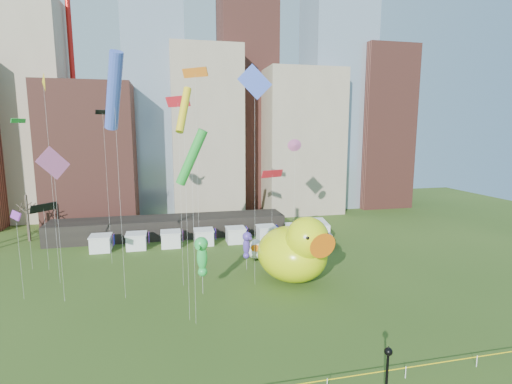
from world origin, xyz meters
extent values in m
cube|color=gray|center=(-30.00, 62.00, 21.00)|extent=(14.00, 12.00, 42.00)
cube|color=brown|center=(-18.00, 56.00, 13.00)|extent=(16.00, 14.00, 26.00)
cube|color=#8C9EB2|center=(-6.00, 64.00, 27.50)|extent=(12.00, 12.00, 55.00)
cube|color=gray|center=(4.00, 60.00, 17.00)|extent=(14.00, 14.00, 34.00)
cube|color=brown|center=(14.00, 66.00, 34.00)|extent=(12.00, 12.00, 68.00)
cube|color=gray|center=(24.00, 58.00, 15.00)|extent=(16.00, 14.00, 30.00)
cube|color=#8C9EB2|center=(34.00, 62.00, 24.00)|extent=(14.00, 12.00, 48.00)
cube|color=brown|center=(44.00, 60.00, 18.00)|extent=(12.00, 12.00, 36.00)
cylinder|color=red|center=(-22.00, 64.00, 38.00)|extent=(1.00, 1.00, 76.00)
cylinder|color=red|center=(30.00, 64.00, 38.00)|extent=(1.00, 1.00, 76.00)
cube|color=black|center=(-4.00, 42.00, 1.60)|extent=(38.00, 6.00, 3.20)
cube|color=white|center=(-14.00, 36.00, 1.10)|extent=(2.80, 2.80, 2.20)
cube|color=red|center=(-12.20, 36.00, 1.60)|extent=(0.08, 1.40, 1.60)
cube|color=white|center=(-9.00, 36.00, 1.10)|extent=(2.80, 2.80, 2.20)
cube|color=red|center=(-7.20, 36.00, 1.60)|extent=(0.08, 1.40, 1.60)
cube|color=white|center=(-4.00, 36.00, 1.10)|extent=(2.80, 2.80, 2.20)
cube|color=red|center=(-2.20, 36.00, 1.60)|extent=(0.08, 1.40, 1.60)
cube|color=white|center=(1.00, 36.00, 1.10)|extent=(2.80, 2.80, 2.20)
cube|color=red|center=(2.80, 36.00, 1.60)|extent=(0.08, 1.40, 1.60)
cube|color=white|center=(6.00, 36.00, 1.10)|extent=(2.80, 2.80, 2.20)
cube|color=red|center=(7.80, 36.00, 1.60)|extent=(0.08, 1.40, 1.60)
cube|color=white|center=(11.00, 36.00, 1.10)|extent=(2.80, 2.80, 2.20)
cube|color=red|center=(12.80, 36.00, 1.60)|extent=(0.08, 1.40, 1.60)
cube|color=white|center=(16.00, 36.00, 1.10)|extent=(2.80, 2.80, 2.20)
cube|color=red|center=(17.80, 36.00, 1.60)|extent=(0.08, 1.40, 1.60)
cylinder|color=#382B21|center=(-26.00, 44.00, 3.75)|extent=(0.44, 0.44, 7.50)
cylinder|color=white|center=(12.00, 0.00, 0.45)|extent=(0.06, 0.06, 0.90)
cylinder|color=white|center=(18.00, 0.00, 0.45)|extent=(0.06, 0.06, 0.90)
ellipsoid|color=#DBEF0C|center=(9.79, 19.37, 3.19)|extent=(10.10, 10.97, 6.38)
ellipsoid|color=#DBEF0C|center=(8.73, 22.74, 3.02)|extent=(2.51, 2.21, 2.59)
sphere|color=#DBEF0C|center=(10.65, 16.65, 5.76)|extent=(6.02, 6.02, 4.80)
cone|color=orange|center=(11.27, 14.71, 5.60)|extent=(3.17, 2.85, 2.64)
sphere|color=white|center=(9.79, 15.00, 6.39)|extent=(0.86, 0.86, 0.86)
sphere|color=white|center=(12.31, 15.79, 6.39)|extent=(0.86, 0.86, 0.86)
sphere|color=black|center=(9.92, 14.61, 6.39)|extent=(0.43, 0.43, 0.43)
sphere|color=black|center=(12.43, 15.41, 6.39)|extent=(0.43, 0.43, 0.43)
ellipsoid|color=white|center=(7.52, 27.87, 1.16)|extent=(3.69, 4.01, 2.32)
ellipsoid|color=white|center=(7.92, 29.09, 1.10)|extent=(0.92, 0.81, 0.94)
sphere|color=white|center=(7.20, 26.88, 2.09)|extent=(2.20, 2.20, 1.75)
cone|color=orange|center=(6.98, 26.17, 2.04)|extent=(1.16, 1.04, 0.96)
sphere|color=white|center=(6.60, 26.57, 2.33)|extent=(0.31, 0.31, 0.31)
sphere|color=white|center=(7.51, 26.27, 2.33)|extent=(0.31, 0.31, 0.31)
sphere|color=black|center=(6.55, 26.43, 2.33)|extent=(0.16, 0.16, 0.16)
sphere|color=black|center=(7.47, 26.13, 2.33)|extent=(0.16, 0.16, 0.16)
cylinder|color=silver|center=(-0.82, 17.68, 2.06)|extent=(0.03, 0.03, 4.13)
ellipsoid|color=green|center=(-0.82, 17.68, 4.13)|extent=(1.41, 1.31, 2.86)
sphere|color=green|center=(-0.82, 17.53, 5.66)|extent=(1.94, 1.94, 1.46)
cone|color=green|center=(-0.82, 16.88, 5.59)|extent=(0.85, 1.04, 0.51)
sphere|color=green|center=(-0.82, 17.73, 2.48)|extent=(1.02, 1.02, 1.02)
cylinder|color=silver|center=(5.29, 23.90, 1.56)|extent=(0.03, 0.03, 3.12)
ellipsoid|color=#5138AA|center=(5.29, 23.90, 3.12)|extent=(1.08, 0.97, 2.28)
sphere|color=#5138AA|center=(5.29, 23.75, 4.34)|extent=(1.46, 1.46, 1.16)
cone|color=#5138AA|center=(5.29, 23.23, 4.28)|extent=(0.61, 0.82, 0.41)
sphere|color=#5138AA|center=(5.29, 23.95, 1.81)|extent=(0.81, 0.81, 0.81)
sphere|color=black|center=(8.41, -3.20, 4.47)|extent=(0.50, 0.50, 0.50)
cone|color=black|center=(8.41, -3.20, 4.74)|extent=(0.18, 0.18, 0.22)
cube|color=white|center=(19.05, 34.13, 1.73)|extent=(3.65, 5.98, 2.79)
cube|color=#595960|center=(18.40, 30.61, 1.17)|extent=(2.89, 2.44, 1.79)
cylinder|color=black|center=(17.31, 32.41, 0.50)|extent=(0.46, 1.04, 1.01)
cylinder|color=black|center=(20.06, 31.90, 0.50)|extent=(0.46, 1.04, 1.01)
cylinder|color=black|center=(18.00, 36.14, 0.50)|extent=(0.46, 1.04, 1.01)
cylinder|color=black|center=(20.74, 35.63, 0.50)|extent=(0.46, 1.04, 1.01)
cylinder|color=silver|center=(-2.77, 20.52, 10.27)|extent=(0.02, 0.02, 20.53)
cube|color=red|center=(-2.77, 20.52, 20.53)|extent=(2.59, 3.20, 1.11)
cylinder|color=silver|center=(-14.97, 19.08, 7.17)|extent=(0.02, 0.02, 14.34)
cube|color=pink|center=(-14.97, 19.08, 14.34)|extent=(2.57, 2.19, 3.35)
cylinder|color=silver|center=(-11.76, 30.10, 9.88)|extent=(0.02, 0.02, 19.75)
cube|color=black|center=(-11.76, 30.10, 19.75)|extent=(1.70, 1.26, 0.58)
cylinder|color=silver|center=(-2.02, 11.23, 7.62)|extent=(0.02, 0.02, 15.24)
cylinder|color=green|center=(-2.02, 11.23, 15.24)|extent=(3.01, 1.72, 4.92)
cylinder|color=silver|center=(-2.55, 12.13, 9.62)|extent=(0.02, 0.02, 19.23)
cylinder|color=yellow|center=(-2.55, 12.13, 19.23)|extent=(1.77, 2.39, 4.02)
cylinder|color=silver|center=(5.26, 19.02, 11.29)|extent=(0.02, 0.02, 22.58)
cube|color=blue|center=(5.26, 19.02, 22.58)|extent=(3.71, 0.52, 3.74)
cylinder|color=silver|center=(-0.75, 22.28, 11.90)|extent=(0.02, 0.02, 23.80)
cube|color=orange|center=(-0.75, 22.28, 23.80)|extent=(2.76, 2.51, 1.00)
cylinder|color=silver|center=(-19.29, 20.63, 4.48)|extent=(0.02, 0.02, 8.97)
cube|color=purple|center=(-19.29, 20.63, 8.97)|extent=(1.75, 2.29, 0.78)
cylinder|color=silver|center=(9.23, 26.21, 5.95)|extent=(0.02, 0.02, 11.90)
cube|color=red|center=(9.23, 26.21, 11.90)|extent=(3.18, 1.68, 1.00)
cylinder|color=silver|center=(13.23, 28.96, 7.73)|extent=(0.02, 0.02, 15.47)
cone|color=pink|center=(13.23, 28.96, 15.47)|extent=(1.63, 0.85, 1.68)
cylinder|color=silver|center=(-19.20, 29.25, 4.04)|extent=(0.02, 0.02, 8.08)
cube|color=black|center=(-19.20, 29.25, 8.08)|extent=(2.56, 2.96, 1.05)
cylinder|color=silver|center=(-21.38, 30.16, 9.33)|extent=(0.02, 0.02, 18.65)
cube|color=green|center=(-21.38, 30.16, 18.65)|extent=(1.36, 1.49, 0.55)
cylinder|color=silver|center=(-16.68, 24.29, 11.30)|extent=(0.02, 0.02, 22.60)
cone|color=yellow|center=(-16.68, 24.29, 22.60)|extent=(0.77, 1.88, 1.89)
cylinder|color=silver|center=(-8.89, 18.47, 10.62)|extent=(0.02, 0.02, 21.24)
cylinder|color=blue|center=(-8.89, 18.47, 21.24)|extent=(2.89, 4.55, 7.49)
camera|label=1|loc=(-4.01, -22.01, 17.51)|focal=27.00mm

